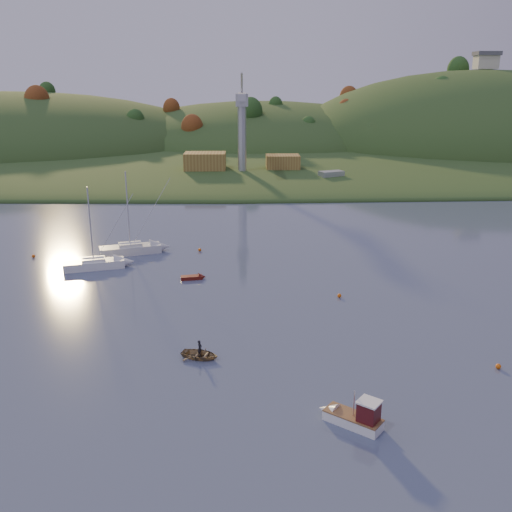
{
  "coord_description": "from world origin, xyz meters",
  "views": [
    {
      "loc": [
        1.93,
        -31.3,
        25.22
      ],
      "look_at": [
        3.65,
        38.97,
        3.77
      ],
      "focal_mm": 40.0,
      "sensor_mm": 36.0,
      "label": 1
    }
  ],
  "objects_px": {
    "sailboat_far": "(130,249)",
    "red_tender": "(196,277)",
    "canoe": "(200,354)",
    "fishing_boat": "(349,415)",
    "sailboat_near": "(94,263)"
  },
  "relations": [
    {
      "from": "fishing_boat",
      "to": "canoe",
      "type": "height_order",
      "value": "fishing_boat"
    },
    {
      "from": "sailboat_near",
      "to": "sailboat_far",
      "type": "height_order",
      "value": "sailboat_far"
    },
    {
      "from": "sailboat_far",
      "to": "canoe",
      "type": "relative_size",
      "value": 3.46
    },
    {
      "from": "sailboat_far",
      "to": "canoe",
      "type": "distance_m",
      "value": 37.41
    },
    {
      "from": "sailboat_far",
      "to": "red_tender",
      "type": "height_order",
      "value": "sailboat_far"
    },
    {
      "from": "red_tender",
      "to": "fishing_boat",
      "type": "bearing_deg",
      "value": -77.15
    },
    {
      "from": "sailboat_near",
      "to": "canoe",
      "type": "distance_m",
      "value": 32.52
    },
    {
      "from": "canoe",
      "to": "red_tender",
      "type": "xyz_separation_m",
      "value": [
        -2.09,
        22.99,
        -0.14
      ]
    },
    {
      "from": "fishing_boat",
      "to": "sailboat_near",
      "type": "height_order",
      "value": "sailboat_near"
    },
    {
      "from": "sailboat_far",
      "to": "red_tender",
      "type": "distance_m",
      "value": 16.33
    },
    {
      "from": "sailboat_near",
      "to": "canoe",
      "type": "xyz_separation_m",
      "value": [
        16.9,
        -27.78,
        -0.37
      ]
    },
    {
      "from": "fishing_boat",
      "to": "red_tender",
      "type": "bearing_deg",
      "value": -28.86
    },
    {
      "from": "fishing_boat",
      "to": "sailboat_far",
      "type": "distance_m",
      "value": 52.73
    },
    {
      "from": "fishing_boat",
      "to": "sailboat_far",
      "type": "xyz_separation_m",
      "value": [
        -25.34,
        46.24,
        0.06
      ]
    },
    {
      "from": "fishing_boat",
      "to": "sailboat_near",
      "type": "xyz_separation_m",
      "value": [
        -29.14,
        38.98,
        0.01
      ]
    }
  ]
}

